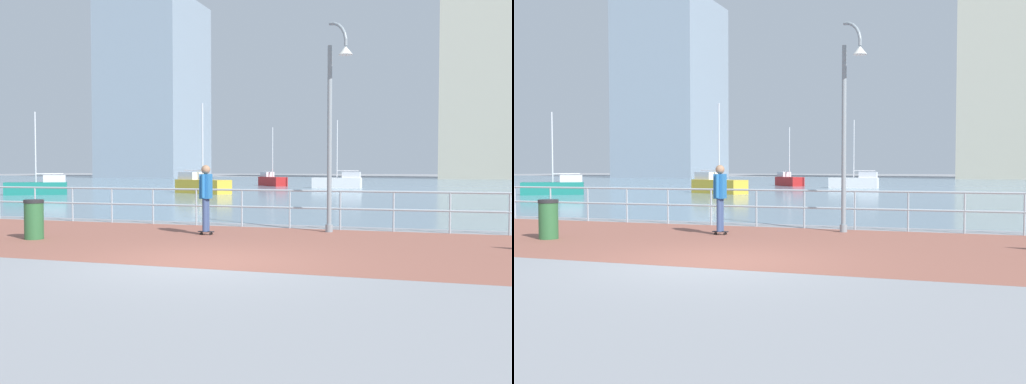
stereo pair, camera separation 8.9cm
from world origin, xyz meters
TOP-DOWN VIEW (x-y plane):
  - ground at (0.00, 40.00)m, footprint 220.00×220.00m
  - brick_paving at (0.00, 2.75)m, footprint 28.00×6.73m
  - harbor_water at (0.00, 51.12)m, footprint 180.00×88.00m
  - waterfront_railing at (-0.00, 6.12)m, footprint 25.25×0.06m
  - lamppost at (1.34, 5.43)m, footprint 0.73×0.58m
  - skateboarder at (-1.60, 3.97)m, footprint 0.41×0.56m
  - trash_bin at (-5.09, 1.91)m, footprint 0.46×0.46m
  - sailboat_blue at (-4.21, 38.64)m, footprint 4.00×1.24m
  - sailboat_ivory at (-11.20, 42.90)m, footprint 3.47×3.67m
  - sailboat_red at (-19.88, 20.88)m, footprint 3.65×2.99m
  - sailboat_yellow at (-11.08, 25.87)m, footprint 4.32×2.98m
  - tower_steel at (-43.93, 82.42)m, footprint 14.74×15.92m
  - tower_beige at (8.85, 87.77)m, footprint 11.18×15.30m

SIDE VIEW (x-z plane):
  - ground at x=0.00m, z-range 0.00..0.00m
  - harbor_water at x=0.00m, z-range 0.00..0.00m
  - brick_paving at x=0.00m, z-range 0.00..0.01m
  - trash_bin at x=-5.09m, z-range 0.00..0.93m
  - sailboat_red at x=-19.88m, z-range -2.07..3.05m
  - sailboat_ivory at x=-11.20m, z-range -2.20..3.23m
  - sailboat_blue at x=-4.21m, z-range -2.27..3.34m
  - sailboat_yellow at x=-11.08m, z-range -2.37..3.49m
  - waterfront_railing at x=0.00m, z-range 0.20..1.28m
  - skateboarder at x=-1.60m, z-range 0.18..1.92m
  - lamppost at x=1.34m, z-range 0.29..5.70m
  - tower_steel at x=-43.93m, z-range -0.83..31.44m
  - tower_beige at x=8.85m, z-range -0.83..43.99m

